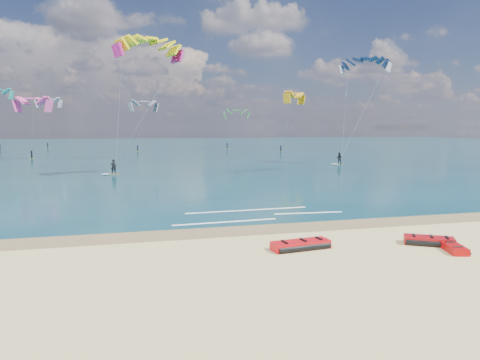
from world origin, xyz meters
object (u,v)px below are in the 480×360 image
(kitesurfer_far, at_px, (353,104))
(packed_kite_right, at_px, (451,250))
(packed_kite_mid, at_px, (429,245))
(kitesurfer_main, at_px, (131,102))
(packed_kite_left, at_px, (301,249))

(kitesurfer_far, bearing_deg, packed_kite_right, -123.80)
(packed_kite_mid, xyz_separation_m, kitesurfer_main, (-13.33, 31.82, 8.13))
(packed_kite_mid, relative_size, packed_kite_right, 1.06)
(packed_kite_mid, height_order, kitesurfer_far, kitesurfer_far)
(packed_kite_mid, xyz_separation_m, kitesurfer_far, (17.33, 39.30, 8.76))
(packed_kite_right, height_order, kitesurfer_main, kitesurfer_main)
(kitesurfer_main, bearing_deg, packed_kite_mid, -82.32)
(packed_kite_mid, height_order, packed_kite_right, packed_kite_mid)
(packed_kite_right, bearing_deg, packed_kite_left, 91.36)
(packed_kite_left, bearing_deg, kitesurfer_far, 51.71)
(kitesurfer_main, bearing_deg, kitesurfer_far, -1.34)
(packed_kite_mid, distance_m, kitesurfer_main, 35.44)
(packed_kite_left, xyz_separation_m, packed_kite_right, (6.44, -1.73, 0.00))
(packed_kite_right, relative_size, kitesurfer_main, 0.14)
(packed_kite_left, height_order, packed_kite_right, packed_kite_left)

